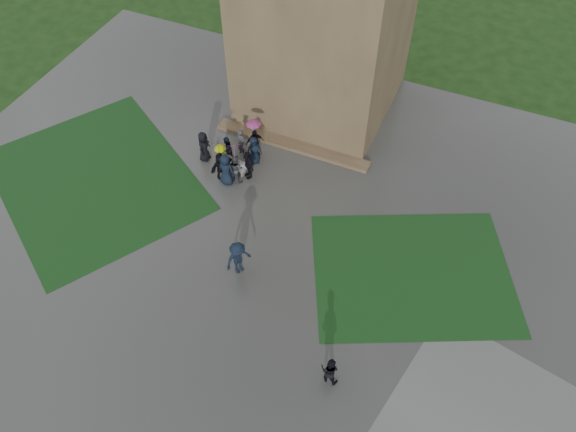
% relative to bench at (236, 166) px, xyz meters
% --- Properties ---
extents(ground, '(120.00, 120.00, 0.00)m').
position_rel_bench_xyz_m(ground, '(1.99, -7.63, -0.41)').
color(ground, black).
extents(plaza, '(34.00, 34.00, 0.02)m').
position_rel_bench_xyz_m(plaza, '(1.99, -5.63, -0.40)').
color(plaza, '#363634').
rests_on(plaza, ground).
extents(lawn_inset_left, '(14.10, 13.46, 0.01)m').
position_rel_bench_xyz_m(lawn_inset_left, '(-6.51, -3.63, -0.38)').
color(lawn_inset_left, black).
rests_on(lawn_inset_left, plaza).
extents(lawn_inset_right, '(11.12, 10.15, 0.01)m').
position_rel_bench_xyz_m(lawn_inset_right, '(10.49, -2.63, -0.38)').
color(lawn_inset_right, black).
rests_on(lawn_inset_right, plaza).
extents(tower_plinth, '(9.00, 0.80, 0.22)m').
position_rel_bench_xyz_m(tower_plinth, '(1.99, 2.97, -0.28)').
color(tower_plinth, brown).
rests_on(tower_plinth, plaza).
extents(bench, '(1.34, 0.57, 0.75)m').
position_rel_bench_xyz_m(bench, '(0.00, 0.00, 0.00)').
color(bench, '#A6A6A2').
rests_on(bench, plaza).
extents(visitor_cluster, '(3.70, 3.56, 2.52)m').
position_rel_bench_xyz_m(visitor_cluster, '(-0.20, 0.06, 0.73)').
color(visitor_cluster, black).
rests_on(visitor_cluster, plaza).
extents(pedestrian_mid, '(1.19, 1.42, 1.95)m').
position_rel_bench_xyz_m(pedestrian_mid, '(3.12, -5.72, 0.59)').
color(pedestrian_mid, black).
rests_on(pedestrian_mid, plaza).
extents(pedestrian_near, '(0.78, 0.47, 1.56)m').
position_rel_bench_xyz_m(pedestrian_near, '(8.79, -8.97, 0.39)').
color(pedestrian_near, black).
rests_on(pedestrian_near, plaza).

